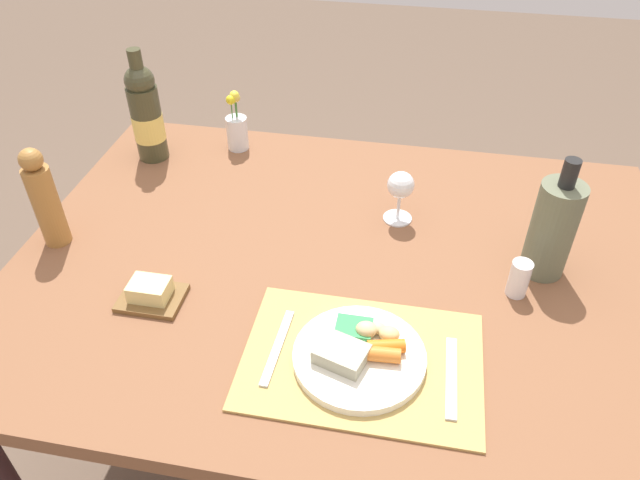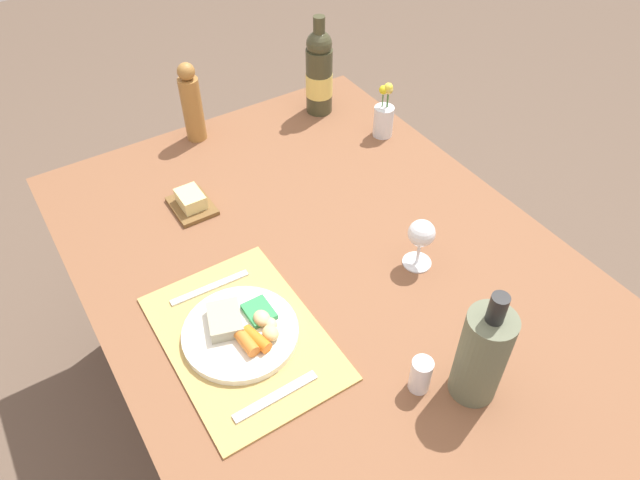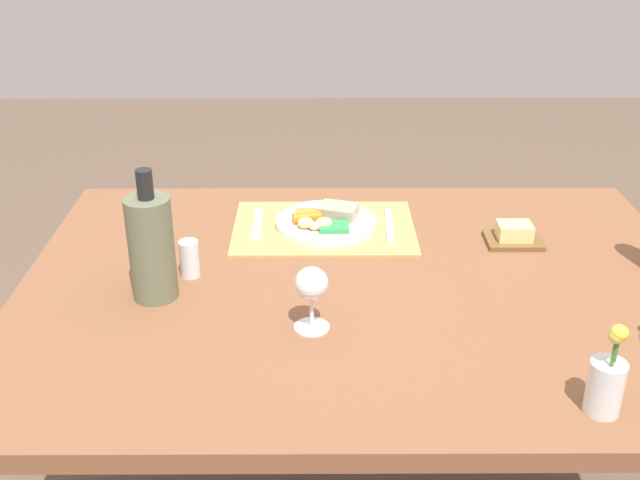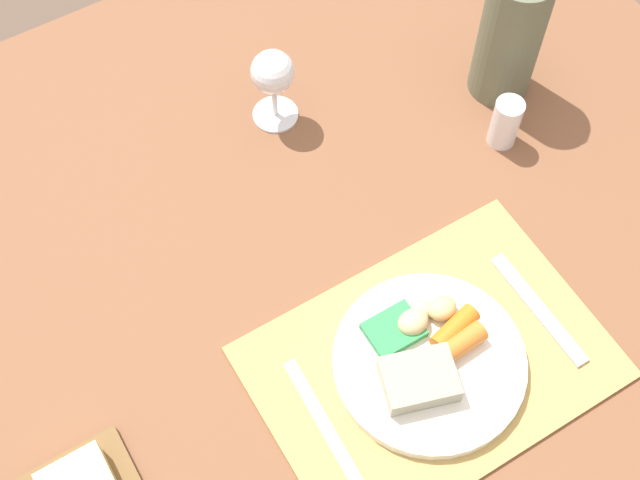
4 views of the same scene
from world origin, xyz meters
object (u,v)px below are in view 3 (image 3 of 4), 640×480
Objects in this scene: wine_glass at (312,287)px; cooler_bottle at (151,247)px; fork at (389,225)px; butter_dish at (514,235)px; dinner_plate at (326,221)px; flower_vase at (607,380)px; dining_table at (361,307)px; salt_shaker at (189,259)px; knife at (258,224)px.

cooler_bottle is at bearing -21.23° from wine_glass.
fork is 0.30m from butter_dish.
butter_dish is at bearing 169.82° from dinner_plate.
flower_vase reaches higher than butter_dish.
dining_table is 17.68× the size of salt_shaker.
wine_glass is (0.48, -0.26, 0.03)m from flower_vase.
flower_vase reaches higher than wine_glass.
dining_table is at bearing 104.98° from dinner_plate.
salt_shaker is at bearing -38.76° from wine_glass.
dining_table is 8.02× the size of knife.
cooler_bottle is at bearing 55.90° from salt_shaker.
cooler_bottle reaches higher than wine_glass.
butter_dish is 1.56× the size of salt_shaker.
cooler_bottle reaches higher than fork.
dinner_plate is at bearing 3.01° from fork.
wine_glass is at bearing 69.71° from fork.
flower_vase is 0.54m from wine_glass.
knife is at bearing -4.45° from dinner_plate.
dining_table is 5.25× the size of cooler_bottle.
flower_vase is 0.89m from cooler_bottle.
salt_shaker reaches higher than dinner_plate.
dinner_plate is at bearing -137.53° from cooler_bottle.
cooler_bottle is (0.19, 0.34, 0.11)m from knife.
knife is at bearing -118.95° from cooler_bottle.
salt_shaker is 0.34m from wine_glass.
flower_vase is at bearing 90.12° from butter_dish.
dinner_plate is at bearing -141.19° from salt_shaker.
dining_table is 8.58× the size of flower_vase.
knife is 0.29m from salt_shaker.
fork is 1.10× the size of flower_vase.
salt_shaker is at bearing -32.22° from flower_vase.
dining_table is at bearing 129.53° from knife.
wine_glass is at bearing 158.77° from cooler_bottle.
wine_glass is at bearing -28.11° from flower_vase.
salt_shaker is (0.46, 0.24, 0.03)m from fork.
flower_vase is (-0.62, 0.72, 0.05)m from knife.
salt_shaker is at bearing 12.17° from butter_dish.
salt_shaker is at bearing -124.10° from cooler_bottle.
salt_shaker is 0.13m from cooler_bottle.
fork is at bearing -67.86° from flower_vase.
dining_table is 0.39m from salt_shaker.
salt_shaker is (0.13, 0.25, 0.03)m from knife.
butter_dish reaches higher than fork.
cooler_bottle is (0.36, 0.33, 0.09)m from dinner_plate.
salt_shaker is at bearing -5.11° from dining_table.
wine_glass is (0.11, 0.18, 0.15)m from dining_table.
fork is at bearing -179.22° from dinner_plate.
butter_dish reaches higher than knife.
flower_vase is 1.30× the size of wine_glass.
dinner_plate is 1.32× the size of fork.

